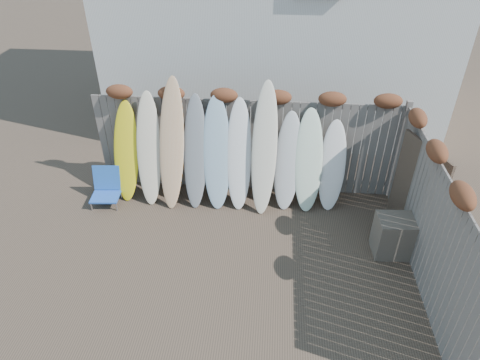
# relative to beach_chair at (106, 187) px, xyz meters

# --- Properties ---
(ground) EXTENTS (80.00, 80.00, 0.00)m
(ground) POSITION_rel_beach_chair_xyz_m (2.74, -1.69, -0.33)
(ground) COLOR #493A2D
(back_fence) EXTENTS (6.05, 0.28, 2.24)m
(back_fence) POSITION_rel_beach_chair_xyz_m (2.80, 0.71, 0.85)
(back_fence) COLOR slate
(back_fence) RESTS_ON ground
(right_fence) EXTENTS (0.28, 4.40, 2.24)m
(right_fence) POSITION_rel_beach_chair_xyz_m (5.73, -1.44, 0.81)
(right_fence) COLOR slate
(right_fence) RESTS_ON ground
(beach_chair) EXTENTS (0.59, 0.62, 0.72)m
(beach_chair) POSITION_rel_beach_chair_xyz_m (0.00, 0.00, 0.00)
(beach_chair) COLOR blue
(beach_chair) RESTS_ON ground
(wooden_crate) EXTENTS (0.65, 0.55, 0.72)m
(wooden_crate) POSITION_rel_beach_chair_xyz_m (5.43, -1.02, 0.03)
(wooden_crate) COLOR #423832
(wooden_crate) RESTS_ON ground
(lattice_panel) EXTENTS (0.48, 1.19, 1.87)m
(lattice_panel) POSITION_rel_beach_chair_xyz_m (5.80, -0.53, 0.60)
(lattice_panel) COLOR brown
(lattice_panel) RESTS_ON ground
(surfboard_0) EXTENTS (0.59, 0.75, 1.97)m
(surfboard_0) POSITION_rel_beach_chair_xyz_m (0.41, 0.31, 0.65)
(surfboard_0) COLOR yellow
(surfboard_0) RESTS_ON ground
(surfboard_1) EXTENTS (0.50, 0.78, 2.18)m
(surfboard_1) POSITION_rel_beach_chair_xyz_m (0.90, 0.26, 0.75)
(surfboard_1) COLOR beige
(surfboard_1) RESTS_ON ground
(surfboard_2) EXTENTS (0.57, 0.91, 2.48)m
(surfboard_2) POSITION_rel_beach_chair_xyz_m (1.37, 0.23, 0.91)
(surfboard_2) COLOR #E5B374
(surfboard_2) RESTS_ON ground
(surfboard_3) EXTENTS (0.46, 0.77, 2.17)m
(surfboard_3) POSITION_rel_beach_chair_xyz_m (1.81, 0.24, 0.75)
(surfboard_3) COLOR gray
(surfboard_3) RESTS_ON ground
(surfboard_4) EXTENTS (0.60, 0.80, 2.16)m
(surfboard_4) POSITION_rel_beach_chair_xyz_m (2.23, 0.24, 0.75)
(surfboard_4) COLOR #91B0C5
(surfboard_4) RESTS_ON ground
(surfboard_5) EXTENTS (0.51, 0.77, 2.12)m
(surfboard_5) POSITION_rel_beach_chair_xyz_m (2.66, 0.25, 0.73)
(surfboard_5) COLOR white
(surfboard_5) RESTS_ON ground
(surfboard_6) EXTENTS (0.51, 0.88, 2.47)m
(surfboard_6) POSITION_rel_beach_chair_xyz_m (3.14, 0.21, 0.90)
(surfboard_6) COLOR white
(surfboard_6) RESTS_ON ground
(surfboard_7) EXTENTS (0.57, 0.72, 1.89)m
(surfboard_7) POSITION_rel_beach_chair_xyz_m (3.59, 0.29, 0.61)
(surfboard_7) COLOR silver
(surfboard_7) RESTS_ON ground
(surfboard_8) EXTENTS (0.58, 0.73, 1.96)m
(surfboard_8) POSITION_rel_beach_chair_xyz_m (3.99, 0.28, 0.65)
(surfboard_8) COLOR white
(surfboard_8) RESTS_ON ground
(surfboard_9) EXTENTS (0.54, 0.65, 1.74)m
(surfboard_9) POSITION_rel_beach_chair_xyz_m (4.45, 0.33, 0.53)
(surfboard_9) COLOR white
(surfboard_9) RESTS_ON ground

